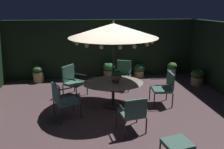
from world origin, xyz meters
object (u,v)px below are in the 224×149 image
at_px(patio_dining_table, 113,86).
at_px(patio_chair_east, 123,73).
at_px(ottoman_footrest, 177,144).
at_px(potted_plant_left_near, 172,69).
at_px(centerpiece_planter, 116,75).
at_px(potted_plant_back_right, 38,74).
at_px(potted_plant_right_near, 197,77).
at_px(potted_plant_left_far, 139,70).
at_px(patio_chair_southeast, 72,79).
at_px(patio_chair_northeast, 165,86).
at_px(potted_plant_right_far, 109,71).
at_px(patio_chair_south, 63,98).
at_px(patio_umbrella, 113,30).
at_px(patio_chair_north, 133,112).

height_order(patio_dining_table, patio_chair_east, patio_chair_east).
height_order(ottoman_footrest, potted_plant_left_near, potted_plant_left_near).
distance_m(patio_dining_table, centerpiece_planter, 0.39).
relative_size(patio_chair_east, potted_plant_back_right, 1.56).
relative_size(patio_dining_table, patio_chair_east, 1.81).
bearing_deg(potted_plant_right_near, potted_plant_left_far, 146.17).
distance_m(centerpiece_planter, patio_chair_southeast, 1.73).
xyz_separation_m(potted_plant_left_near, potted_plant_back_right, (-5.52, 0.08, -0.01)).
bearing_deg(patio_dining_table, patio_chair_east, 68.36).
relative_size(patio_chair_northeast, potted_plant_right_far, 1.45).
xyz_separation_m(patio_chair_northeast, patio_chair_south, (-3.00, -0.53, -0.00)).
distance_m(patio_umbrella, patio_chair_south, 2.30).
xyz_separation_m(patio_dining_table, potted_plant_right_near, (3.45, 1.35, -0.27)).
bearing_deg(centerpiece_planter, patio_chair_south, -158.42).
xyz_separation_m(potted_plant_left_near, potted_plant_right_far, (-2.68, 0.09, 0.03)).
bearing_deg(patio_dining_table, patio_chair_northeast, -4.48).
height_order(patio_chair_northeast, ottoman_footrest, patio_chair_northeast).
bearing_deg(potted_plant_right_near, potted_plant_back_right, 168.94).
bearing_deg(centerpiece_planter, patio_chair_northeast, -2.81).
distance_m(patio_dining_table, potted_plant_left_near, 3.79).
height_order(patio_umbrella, potted_plant_back_right, patio_umbrella).
bearing_deg(patio_dining_table, potted_plant_back_right, 136.19).
xyz_separation_m(patio_umbrella, patio_chair_east, (0.58, 1.46, -1.70)).
distance_m(patio_chair_south, potted_plant_left_near, 5.32).
bearing_deg(potted_plant_left_near, patio_umbrella, -139.47).
distance_m(ottoman_footrest, potted_plant_left_far, 5.31).
bearing_deg(patio_chair_south, patio_chair_northeast, 9.99).
bearing_deg(patio_chair_north, patio_chair_southeast, 120.66).
distance_m(potted_plant_back_right, potted_plant_right_near, 6.21).
bearing_deg(patio_chair_east, patio_chair_southeast, -164.93).
bearing_deg(potted_plant_left_far, ottoman_footrest, -96.73).
bearing_deg(potted_plant_right_near, patio_chair_northeast, -141.94).
xyz_separation_m(centerpiece_planter, patio_chair_south, (-1.52, -0.60, -0.40)).
relative_size(patio_chair_north, potted_plant_left_far, 1.59).
xyz_separation_m(centerpiece_planter, potted_plant_back_right, (-2.74, 2.59, -0.65)).
bearing_deg(patio_chair_north, patio_chair_south, 151.96).
relative_size(potted_plant_right_far, potted_plant_back_right, 1.08).
xyz_separation_m(patio_dining_table, ottoman_footrest, (0.89, -2.63, -0.28)).
bearing_deg(patio_chair_south, centerpiece_planter, 21.58).
bearing_deg(centerpiece_planter, potted_plant_back_right, 136.58).
bearing_deg(patio_chair_northeast, potted_plant_back_right, 147.72).
bearing_deg(potted_plant_right_near, patio_chair_north, -137.87).
distance_m(patio_dining_table, potted_plant_left_far, 3.06).
xyz_separation_m(patio_chair_northeast, ottoman_footrest, (-0.68, -2.51, -0.26)).
xyz_separation_m(patio_dining_table, potted_plant_left_near, (2.87, 2.46, -0.28)).
height_order(patio_dining_table, potted_plant_right_far, patio_dining_table).
distance_m(patio_chair_north, potted_plant_left_far, 4.38).
xyz_separation_m(patio_chair_east, patio_chair_south, (-2.01, -2.11, 0.02)).
bearing_deg(potted_plant_left_far, patio_chair_northeast, -88.76).
bearing_deg(patio_chair_south, potted_plant_left_near, 35.83).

